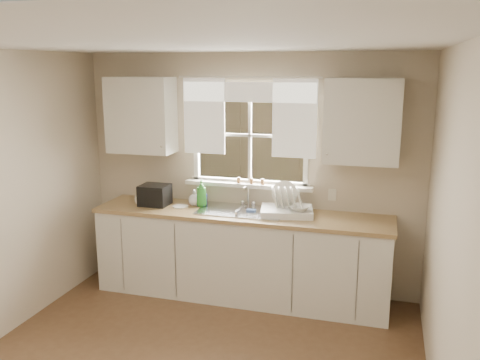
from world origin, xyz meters
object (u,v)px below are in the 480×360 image
(soap_bottle_a, at_px, (201,193))
(black_appliance, at_px, (155,195))
(cup, at_px, (141,200))
(dish_rack, at_px, (287,208))

(soap_bottle_a, bearing_deg, black_appliance, 172.16)
(soap_bottle_a, height_order, black_appliance, soap_bottle_a)
(cup, distance_m, black_appliance, 0.16)
(soap_bottle_a, relative_size, black_appliance, 0.96)
(soap_bottle_a, bearing_deg, cup, 174.07)
(dish_rack, xyz_separation_m, black_appliance, (-1.42, -0.04, 0.04))
(dish_rack, distance_m, cup, 1.57)
(black_appliance, bearing_deg, dish_rack, 1.12)
(dish_rack, distance_m, soap_bottle_a, 0.93)
(cup, xyz_separation_m, black_appliance, (0.14, 0.05, 0.06))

